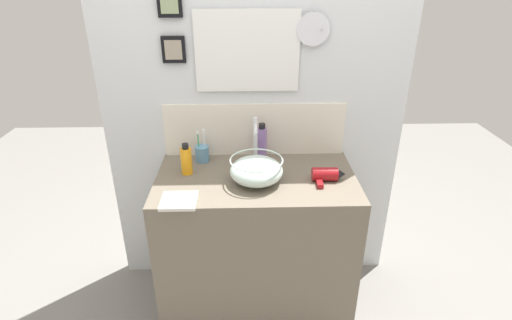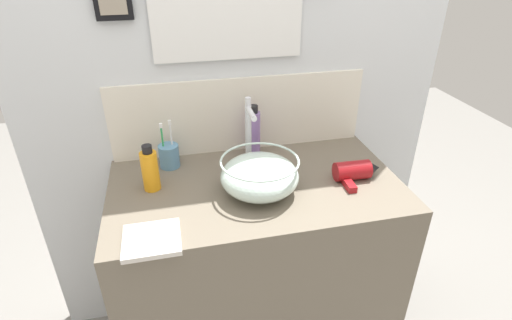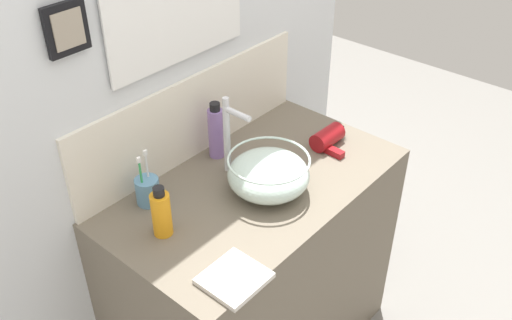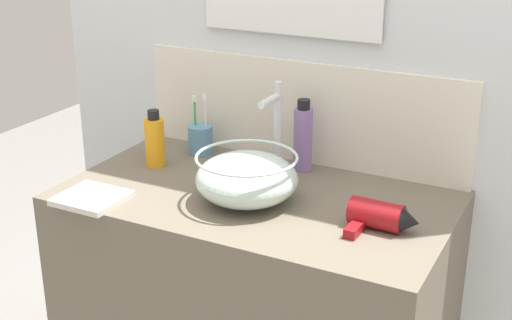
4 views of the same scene
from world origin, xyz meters
name	(u,v)px [view 2 (image 2 of 4)]	position (x,y,z in m)	size (l,w,h in m)	color
vanity_counter	(256,271)	(0.00, 0.00, 0.43)	(1.05, 0.59, 0.87)	#6B6051
back_panel	(238,77)	(0.00, 0.32, 1.17)	(1.72, 0.10, 2.33)	silver
glass_bowl_sink	(259,176)	(0.00, -0.05, 0.94)	(0.27, 0.27, 0.13)	silver
faucet	(249,130)	(0.00, 0.12, 1.03)	(0.02, 0.11, 0.28)	silver
hair_drier	(356,171)	(0.37, -0.05, 0.90)	(0.18, 0.13, 0.07)	maroon
toothbrush_cup	(169,156)	(-0.30, 0.20, 0.91)	(0.08, 0.08, 0.19)	#598CB2
soap_dispenser	(253,133)	(0.04, 0.22, 0.97)	(0.06, 0.06, 0.22)	#8C6BB2
lotion_bottle	(150,170)	(-0.37, 0.05, 0.94)	(0.06, 0.06, 0.17)	orange
hand_towel	(152,240)	(-0.37, -0.24, 0.88)	(0.17, 0.16, 0.02)	silver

